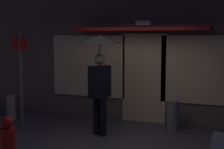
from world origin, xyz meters
TOP-DOWN VIEW (x-y plane):
  - ground_plane at (0.00, 0.00)m, footprint 18.00×18.00m
  - building_facade at (-0.00, 2.34)m, footprint 9.70×1.00m
  - person_with_umbrella at (-0.57, 0.74)m, footprint 1.04×1.04m
  - street_sign_post at (-2.53, 0.66)m, footprint 0.40×0.07m
  - sidewalk_bollard at (0.84, 1.65)m, footprint 0.28×0.28m
  - sidewalk_bollard_2 at (-3.19, 1.10)m, footprint 0.22×0.22m
  - fire_hydrant at (-1.43, -1.23)m, footprint 0.27×0.27m

SIDE VIEW (x-z plane):
  - ground_plane at x=0.00m, z-range 0.00..0.00m
  - sidewalk_bollard_2 at x=-3.19m, z-range 0.00..0.64m
  - sidewalk_bollard at x=0.84m, z-range 0.00..0.68m
  - fire_hydrant at x=-1.43m, z-range -0.03..0.75m
  - street_sign_post at x=-2.53m, z-range 0.16..2.37m
  - person_with_umbrella at x=-0.57m, z-range 0.54..2.69m
  - building_facade at x=0.00m, z-range -0.02..4.00m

